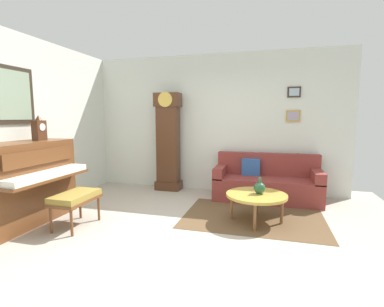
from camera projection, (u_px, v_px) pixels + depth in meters
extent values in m
cube|color=#B2A899|center=(178.00, 236.00, 3.77)|extent=(6.40, 6.00, 0.10)
cube|color=silver|center=(14.00, 126.00, 4.27)|extent=(0.10, 4.90, 2.80)
cube|color=#33281E|center=(1.00, 94.00, 3.97)|extent=(0.03, 1.10, 0.84)
cube|color=gray|center=(2.00, 94.00, 3.96)|extent=(0.01, 0.98, 0.72)
cube|color=silver|center=(214.00, 123.00, 5.88)|extent=(5.30, 0.10, 2.80)
cube|color=#33281E|center=(294.00, 92.00, 5.33)|extent=(0.24, 0.03, 0.20)
cube|color=#9EB2C1|center=(294.00, 92.00, 5.32)|extent=(0.18, 0.01, 0.14)
cube|color=#B28E3D|center=(293.00, 116.00, 5.39)|extent=(0.26, 0.03, 0.22)
cube|color=#998EA8|center=(293.00, 116.00, 5.37)|extent=(0.20, 0.01, 0.16)
cube|color=brown|center=(253.00, 217.00, 4.34)|extent=(2.10, 1.50, 0.01)
cube|color=brown|center=(24.00, 183.00, 4.05)|extent=(0.60, 1.44, 1.18)
cube|color=brown|center=(49.00, 178.00, 3.93)|extent=(0.28, 1.38, 0.04)
cube|color=white|center=(48.00, 174.00, 3.92)|extent=(0.26, 1.32, 0.08)
cube|color=brown|center=(41.00, 157.00, 3.92)|extent=(0.03, 1.20, 0.20)
cube|color=brown|center=(75.00, 200.00, 3.93)|extent=(0.42, 0.70, 0.04)
cube|color=olive|center=(75.00, 196.00, 3.92)|extent=(0.40, 0.68, 0.08)
cylinder|color=brown|center=(72.00, 223.00, 3.63)|extent=(0.04, 0.04, 0.36)
cylinder|color=brown|center=(99.00, 208.00, 4.20)|extent=(0.04, 0.04, 0.36)
cylinder|color=brown|center=(51.00, 220.00, 3.71)|extent=(0.04, 0.04, 0.36)
cylinder|color=brown|center=(80.00, 207.00, 4.29)|extent=(0.04, 0.04, 0.36)
cube|color=#4C2B19|center=(169.00, 185.00, 6.02)|extent=(0.52, 0.34, 0.18)
cube|color=#4C2B19|center=(168.00, 148.00, 5.91)|extent=(0.44, 0.28, 1.78)
cube|color=#4C2B19|center=(168.00, 100.00, 5.79)|extent=(0.52, 0.32, 0.28)
cylinder|color=gold|center=(165.00, 99.00, 5.64)|extent=(0.30, 0.02, 0.30)
cylinder|color=gold|center=(167.00, 145.00, 5.86)|extent=(0.03, 0.03, 0.70)
cube|color=maroon|center=(266.00, 189.00, 5.24)|extent=(1.90, 0.80, 0.42)
cube|color=maroon|center=(267.00, 164.00, 5.47)|extent=(1.90, 0.20, 0.44)
cube|color=maroon|center=(221.00, 171.00, 5.43)|extent=(0.18, 0.80, 0.20)
cube|color=maroon|center=(317.00, 176.00, 4.97)|extent=(0.18, 0.80, 0.20)
cube|color=#2D5699|center=(251.00, 167.00, 5.40)|extent=(0.34, 0.12, 0.32)
cylinder|color=gold|center=(257.00, 195.00, 4.12)|extent=(0.88, 0.88, 0.04)
torus|color=brown|center=(257.00, 195.00, 4.12)|extent=(0.88, 0.88, 0.04)
cylinder|color=brown|center=(257.00, 202.00, 4.49)|extent=(0.04, 0.04, 0.38)
cylinder|color=brown|center=(282.00, 211.00, 4.05)|extent=(0.04, 0.04, 0.38)
cylinder|color=brown|center=(255.00, 217.00, 3.80)|extent=(0.04, 0.04, 0.38)
cylinder|color=brown|center=(232.00, 207.00, 4.24)|extent=(0.04, 0.04, 0.38)
cube|color=#4C2B19|center=(39.00, 130.00, 4.26)|extent=(0.12, 0.18, 0.30)
cylinder|color=white|center=(42.00, 127.00, 4.24)|extent=(0.01, 0.11, 0.11)
cone|color=#4C2B19|center=(38.00, 118.00, 4.24)|extent=(0.10, 0.10, 0.08)
cylinder|color=#234C33|center=(259.00, 193.00, 4.12)|extent=(0.09, 0.09, 0.01)
sphere|color=#285638|center=(260.00, 188.00, 4.11)|extent=(0.17, 0.17, 0.17)
cylinder|color=#285638|center=(260.00, 180.00, 4.10)|extent=(0.04, 0.04, 0.08)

